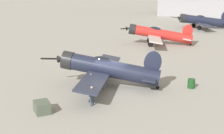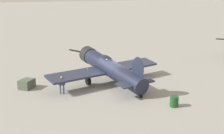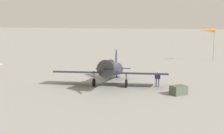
{
  "view_description": "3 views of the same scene",
  "coord_description": "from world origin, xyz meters",
  "px_view_note": "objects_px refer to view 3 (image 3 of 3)",
  "views": [
    {
      "loc": [
        9.72,
        -25.69,
        9.26
      ],
      "look_at": [
        0.0,
        0.0,
        1.8
      ],
      "focal_mm": 52.07,
      "sensor_mm": 36.0,
      "label": 1
    },
    {
      "loc": [
        24.34,
        -11.5,
        8.65
      ],
      "look_at": [
        0.0,
        0.0,
        1.8
      ],
      "focal_mm": 49.03,
      "sensor_mm": 36.0,
      "label": 2
    },
    {
      "loc": [
        -30.46,
        -10.41,
        6.7
      ],
      "look_at": [
        0.0,
        0.0,
        1.8
      ],
      "focal_mm": 49.85,
      "sensor_mm": 36.0,
      "label": 3
    }
  ],
  "objects_px": {
    "ground_crew_mechanic": "(158,77)",
    "fuel_drum": "(113,70)",
    "airplane_foreground": "(111,69)",
    "equipment_crate": "(179,90)",
    "windsock_mast": "(208,31)"
  },
  "relations": [
    {
      "from": "equipment_crate",
      "to": "airplane_foreground",
      "type": "bearing_deg",
      "value": 73.45
    },
    {
      "from": "equipment_crate",
      "to": "fuel_drum",
      "type": "distance_m",
      "value": 13.14
    },
    {
      "from": "windsock_mast",
      "to": "airplane_foreground",
      "type": "bearing_deg",
      "value": 158.6
    },
    {
      "from": "airplane_foreground",
      "to": "equipment_crate",
      "type": "xyz_separation_m",
      "value": [
        -2.12,
        -7.15,
        -1.23
      ]
    },
    {
      "from": "airplane_foreground",
      "to": "windsock_mast",
      "type": "distance_m",
      "value": 24.15
    },
    {
      "from": "ground_crew_mechanic",
      "to": "fuel_drum",
      "type": "bearing_deg",
      "value": 58.21
    },
    {
      "from": "airplane_foreground",
      "to": "equipment_crate",
      "type": "height_order",
      "value": "airplane_foreground"
    },
    {
      "from": "ground_crew_mechanic",
      "to": "equipment_crate",
      "type": "xyz_separation_m",
      "value": [
        -2.81,
        -2.45,
        -0.52
      ]
    },
    {
      "from": "ground_crew_mechanic",
      "to": "equipment_crate",
      "type": "relative_size",
      "value": 0.92
    },
    {
      "from": "windsock_mast",
      "to": "ground_crew_mechanic",
      "type": "bearing_deg",
      "value": 169.42
    },
    {
      "from": "airplane_foreground",
      "to": "ground_crew_mechanic",
      "type": "xyz_separation_m",
      "value": [
        0.68,
        -4.7,
        -0.71
      ]
    },
    {
      "from": "windsock_mast",
      "to": "equipment_crate",
      "type": "bearing_deg",
      "value": 176.29
    },
    {
      "from": "ground_crew_mechanic",
      "to": "fuel_drum",
      "type": "distance_m",
      "value": 9.44
    },
    {
      "from": "airplane_foreground",
      "to": "windsock_mast",
      "type": "height_order",
      "value": "windsock_mast"
    },
    {
      "from": "ground_crew_mechanic",
      "to": "airplane_foreground",
      "type": "bearing_deg",
      "value": 109.71
    }
  ]
}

